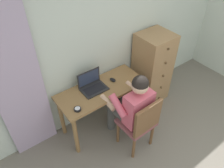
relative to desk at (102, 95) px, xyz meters
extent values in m
cube|color=silver|center=(0.43, 0.33, 0.64)|extent=(4.80, 0.05, 2.50)
cube|color=#B29EBC|center=(-0.95, 0.26, 0.54)|extent=(0.57, 0.03, 2.30)
cube|color=olive|center=(0.00, 0.00, 0.10)|extent=(1.23, 0.52, 0.03)
cylinder|color=olive|center=(-0.56, -0.20, -0.26)|extent=(0.06, 0.06, 0.69)
cylinder|color=olive|center=(0.56, -0.20, -0.26)|extent=(0.06, 0.06, 0.69)
cylinder|color=olive|center=(-0.56, 0.20, -0.26)|extent=(0.06, 0.06, 0.69)
cylinder|color=olive|center=(0.56, 0.20, -0.26)|extent=(0.06, 0.06, 0.69)
cube|color=#9E754C|center=(1.01, 0.04, -0.01)|extent=(0.50, 0.47, 1.20)
sphere|color=brown|center=(1.01, -0.21, -0.49)|extent=(0.04, 0.04, 0.04)
sphere|color=brown|center=(1.01, -0.21, -0.25)|extent=(0.04, 0.04, 0.04)
sphere|color=brown|center=(1.01, -0.21, -0.01)|extent=(0.04, 0.04, 0.04)
sphere|color=brown|center=(1.01, -0.21, 0.23)|extent=(0.04, 0.04, 0.04)
sphere|color=brown|center=(1.01, -0.21, 0.47)|extent=(0.04, 0.04, 0.04)
cube|color=brown|center=(0.16, -0.56, -0.16)|extent=(0.43, 0.41, 0.05)
cube|color=brown|center=(0.16, -0.74, 0.07)|extent=(0.42, 0.05, 0.42)
cylinder|color=brown|center=(0.32, -0.39, -0.40)|extent=(0.04, 0.04, 0.42)
cylinder|color=brown|center=(-0.02, -0.40, -0.40)|extent=(0.04, 0.04, 0.42)
cylinder|color=brown|center=(0.33, -0.71, -0.40)|extent=(0.04, 0.04, 0.42)
cylinder|color=brown|center=(-0.01, -0.72, -0.40)|extent=(0.04, 0.04, 0.42)
cylinder|color=#4C4C4C|center=(0.24, -0.34, -0.12)|extent=(0.15, 0.40, 0.14)
cylinder|color=#4C4C4C|center=(0.06, -0.34, -0.12)|extent=(0.15, 0.40, 0.14)
cylinder|color=#4C4C4C|center=(0.23, -0.14, -0.36)|extent=(0.11, 0.11, 0.49)
cylinder|color=#4C4C4C|center=(0.05, -0.14, -0.36)|extent=(0.11, 0.11, 0.49)
cube|color=#D1566B|center=(0.16, -0.57, 0.11)|extent=(0.37, 0.21, 0.46)
cylinder|color=#D1566B|center=(0.37, -0.43, 0.20)|extent=(0.10, 0.30, 0.25)
cylinder|color=#D1566B|center=(-0.07, -0.44, 0.20)|extent=(0.10, 0.30, 0.25)
cylinder|color=#DBAD8E|center=(0.37, -0.23, 0.09)|extent=(0.08, 0.27, 0.11)
cylinder|color=#DBAD8E|center=(-0.07, -0.24, 0.09)|extent=(0.08, 0.27, 0.11)
sphere|color=#DBAD8E|center=(0.16, -0.56, 0.47)|extent=(0.20, 0.20, 0.20)
sphere|color=black|center=(0.16, -0.56, 0.50)|extent=(0.20, 0.20, 0.20)
cube|color=#232326|center=(-0.09, 0.04, 0.13)|extent=(0.34, 0.24, 0.02)
cube|color=black|center=(-0.09, 0.03, 0.14)|extent=(0.29, 0.15, 0.00)
cube|color=#232326|center=(-0.09, 0.16, 0.25)|extent=(0.34, 0.01, 0.22)
cube|color=#2D3851|center=(-0.09, 0.16, 0.25)|extent=(0.31, 0.00, 0.18)
ellipsoid|color=black|center=(0.22, 0.04, 0.13)|extent=(0.07, 0.11, 0.03)
cylinder|color=black|center=(-0.46, -0.15, 0.13)|extent=(0.09, 0.09, 0.03)
cylinder|color=silver|center=(-0.46, -0.15, 0.15)|extent=(0.06, 0.06, 0.00)
camera|label=1|loc=(-1.22, -1.86, 2.08)|focal=35.20mm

